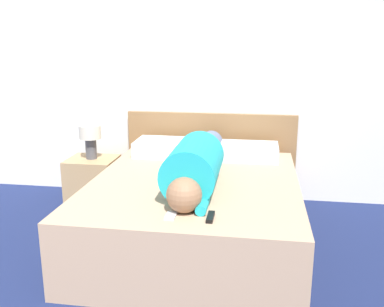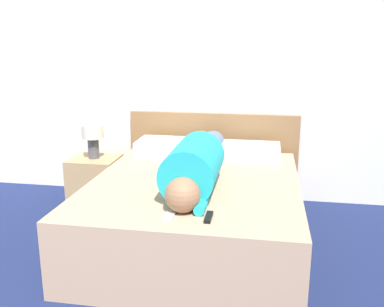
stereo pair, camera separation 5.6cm
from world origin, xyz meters
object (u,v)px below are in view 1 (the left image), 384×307
Objects in this scene: table_lamp at (90,137)px; person_lying at (197,164)px; bed at (195,211)px; pillow_near_headboard at (167,148)px; tv_remote at (211,217)px; nightstand at (93,180)px; cell_phone at (171,216)px; pillow_second at (247,151)px.

table_lamp is 1.45m from person_lying.
pillow_near_headboard is at bearing 117.47° from bed.
person_lying is 11.05× the size of tv_remote.
pillow_near_headboard is at bearing -2.15° from nightstand.
person_lying reaches higher than tv_remote.
bed is 1.43m from table_lamp.
table_lamp is 1.86m from cell_phone.
nightstand is 2.03m from tv_remote.
nightstand is 1.57m from pillow_second.
tv_remote reaches higher than nightstand.
bed is 1.17× the size of person_lying.
bed is at bearing 107.63° from person_lying.
bed is 3.29× the size of pillow_near_headboard.
person_lying reaches higher than pillow_second.
tv_remote is at bearing 0.86° from cell_phone.
table_lamp reaches higher than pillow_near_headboard.
table_lamp is at bearing 177.85° from pillow_near_headboard.
table_lamp is 0.20× the size of person_lying.
pillow_near_headboard is (0.77, -0.03, -0.07)m from table_lamp.
cell_phone reaches higher than bed.
person_lying is 2.81× the size of pillow_near_headboard.
pillow_second reaches higher than bed.
bed is 12.93× the size of tv_remote.
pillow_second is at bearing -1.09° from table_lamp.
table_lamp is at bearing 132.40° from tv_remote.
cell_phone reaches higher than nightstand.
cell_phone is at bearing -53.27° from table_lamp.
tv_remote reaches higher than cell_phone.
nightstand is 0.84× the size of pillow_second.
pillow_second is (0.38, 0.72, 0.33)m from bed.
cell_phone is at bearing -106.06° from pillow_second.
pillow_near_headboard reaches higher than nightstand.
pillow_near_headboard reaches higher than pillow_second.
nightstand is 3.62× the size of cell_phone.
pillow_near_headboard is 3.93× the size of tv_remote.
pillow_second is (0.75, -0.00, -0.01)m from pillow_near_headboard.
nightstand is 0.80× the size of pillow_near_headboard.
pillow_near_headboard is 0.75m from pillow_second.
person_lying is 12.75× the size of cell_phone.
tv_remote is (-0.17, -1.45, -0.05)m from pillow_second.
bed is at bearing 105.64° from tv_remote.
pillow_second is 4.31× the size of cell_phone.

